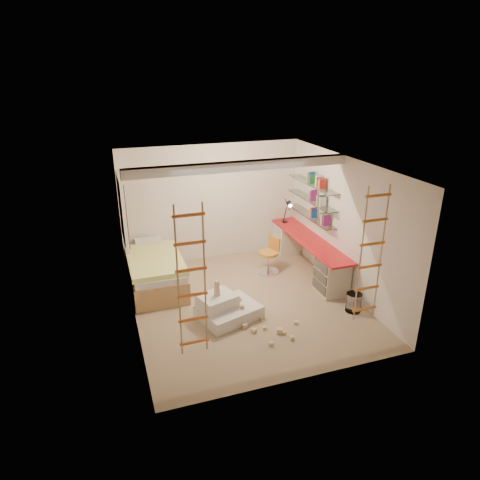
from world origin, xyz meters
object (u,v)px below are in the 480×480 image
object	(u,v)px
desk	(308,253)
play_platform	(226,309)
bed	(155,271)
swivel_chair	(269,260)

from	to	relation	value
desk	play_platform	bearing A→B (deg)	-150.86
desk	bed	xyz separation A→B (m)	(-3.20, 0.36, -0.07)
desk	bed	bearing A→B (deg)	173.51
bed	swivel_chair	world-z (taller)	swivel_chair
bed	swivel_chair	size ratio (longest dim) A/B	2.55
desk	play_platform	world-z (taller)	desk
desk	bed	size ratio (longest dim) A/B	1.40
swivel_chair	play_platform	distance (m)	1.99
desk	swivel_chair	distance (m)	0.84
desk	play_platform	xyz separation A→B (m)	(-2.21, -1.23, -0.23)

